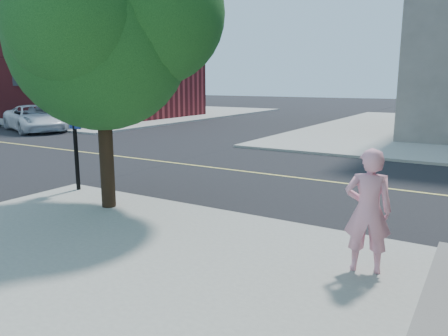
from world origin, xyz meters
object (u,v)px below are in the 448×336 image
Objects in this scene: man_on_phone at (368,211)px; car_a at (35,118)px; street_tree at (103,17)px; signal_pole at (26,73)px.

man_on_phone is 24.25m from car_a.
man_on_phone is 6.75m from street_tree.
signal_pole reaches higher than man_on_phone.
man_on_phone reaches higher than car_a.
car_a is (-12.28, 8.90, -2.43)m from signal_pole.
street_tree reaches higher than man_on_phone.
man_on_phone is 0.34× the size of car_a.
car_a is at bearing 149.17° from street_tree.
man_on_phone is 0.51× the size of signal_pole.
street_tree is at bearing -99.77° from car_a.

